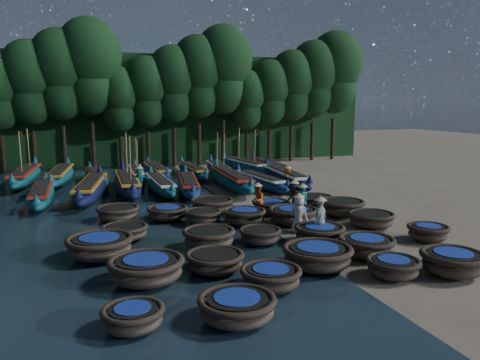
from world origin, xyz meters
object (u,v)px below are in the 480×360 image
object	(u,v)px
coracle_4	(453,262)
fisherman_4	(320,218)
coracle_21	(167,212)
long_boat_6	(231,180)
long_boat_11	(97,177)
fisherman_2	(258,199)
long_boat_16	(245,166)
coracle_23	(272,207)
long_boat_17	(269,167)
long_boat_15	(219,170)
coracle_10	(100,246)
coracle_16	(203,216)
long_boat_13	(156,171)
coracle_24	(314,201)
long_boat_14	(193,171)
long_boat_1	(42,195)
long_boat_12	(136,174)
coracle_12	(260,235)
long_boat_8	(285,177)
long_boat_7	(260,181)
coracle_0	(133,317)
coracle_5	(146,269)
coracle_17	(245,216)
coracle_7	(318,256)
coracle_22	(212,205)
coracle_2	(271,277)
long_boat_4	(160,185)
long_boat_10	(60,176)
coracle_19	(342,207)
coracle_1	(237,307)
long_boat_2	(91,189)
coracle_8	(367,245)
long_boat_5	(189,185)
coracle_3	(393,267)
coracle_6	(215,261)
coracle_18	(293,215)
long_boat_9	(25,176)
long_boat_3	(127,184)
coracle_13	(320,233)
fisherman_3	(294,198)
fisherman_6	(288,177)
coracle_14	(371,219)
coracle_15	(125,232)
coracle_9	(428,232)
coracle_20	(118,213)

from	to	relation	value
coracle_4	fisherman_4	distance (m)	5.49
coracle_21	long_boat_6	xyz separation A→B (m)	(5.58, 6.93, 0.22)
long_boat_11	fisherman_2	bearing A→B (deg)	-66.07
long_boat_16	coracle_23	bearing A→B (deg)	-111.78
long_boat_17	long_boat_15	bearing A→B (deg)	176.59
coracle_10	coracle_16	distance (m)	5.96
coracle_4	long_boat_13	xyz separation A→B (m)	(-5.98, 23.75, 0.04)
coracle_24	long_boat_14	xyz separation A→B (m)	(-3.88, 12.21, 0.13)
long_boat_1	long_boat_12	world-z (taller)	long_boat_12
coracle_12	long_boat_17	xyz separation A→B (m)	(7.54, 16.91, 0.19)
long_boat_8	long_boat_7	bearing A→B (deg)	-166.49
coracle_0	coracle_10	xyz separation A→B (m)	(-0.51, 6.07, 0.11)
coracle_5	coracle_17	xyz separation A→B (m)	(5.40, 5.71, -0.05)
coracle_7	coracle_22	bearing A→B (deg)	97.81
coracle_2	long_boat_4	size ratio (longest dim) A/B	0.27
coracle_2	coracle_4	distance (m)	6.26
long_boat_10	coracle_19	bearing A→B (deg)	-40.85
coracle_1	long_boat_2	distance (m)	18.23
coracle_8	long_boat_11	size ratio (longest dim) A/B	0.30
long_boat_12	coracle_0	bearing A→B (deg)	-92.46
long_boat_5	fisherman_2	world-z (taller)	fisherman_2
coracle_3	coracle_21	bearing A→B (deg)	119.13
coracle_24	long_boat_15	size ratio (longest dim) A/B	0.29
coracle_6	long_boat_11	size ratio (longest dim) A/B	0.32
coracle_17	coracle_19	xyz separation A→B (m)	(5.25, -0.02, 0.04)
coracle_18	long_boat_2	size ratio (longest dim) A/B	0.29
coracle_18	long_boat_9	world-z (taller)	long_boat_9
coracle_18	coracle_0	bearing A→B (deg)	-136.12
coracle_23	coracle_16	bearing A→B (deg)	-168.01
coracle_0	coracle_21	xyz separation A→B (m)	(2.92, 10.90, 0.02)
coracle_22	long_boat_3	world-z (taller)	long_boat_3
coracle_5	long_boat_3	bearing A→B (deg)	86.20
coracle_13	long_boat_13	xyz separation A→B (m)	(-3.54, 19.10, 0.08)
coracle_22	coracle_24	size ratio (longest dim) A/B	1.00
fisherman_3	long_boat_8	bearing A→B (deg)	148.14
coracle_21	fisherman_6	xyz separation A→B (m)	(8.93, 5.22, 0.45)
coracle_0	long_boat_16	size ratio (longest dim) A/B	0.23
coracle_14	long_boat_3	size ratio (longest dim) A/B	0.24
coracle_10	coracle_15	world-z (taller)	coracle_10
long_boat_9	long_boat_13	bearing A→B (deg)	5.29
coracle_3	long_boat_13	distance (m)	23.62
long_boat_10	long_boat_11	size ratio (longest dim) A/B	1.17
long_boat_1	long_boat_14	size ratio (longest dim) A/B	1.01
coracle_24	long_boat_7	bearing A→B (deg)	96.38
coracle_9	coracle_20	distance (m)	14.19
long_boat_1	long_boat_5	world-z (taller)	long_boat_5
long_boat_13	long_boat_9	bearing A→B (deg)	177.97
coracle_7	coracle_12	xyz separation A→B (m)	(-0.82, 3.32, -0.09)
long_boat_4	long_boat_10	xyz separation A→B (m)	(-6.10, 5.66, 0.06)
long_boat_9	long_boat_16	xyz separation A→B (m)	(16.38, 0.23, -0.04)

